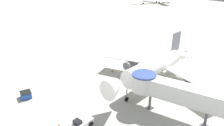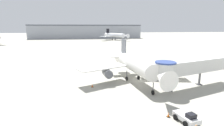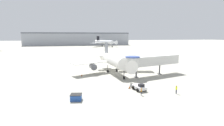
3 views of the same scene
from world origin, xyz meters
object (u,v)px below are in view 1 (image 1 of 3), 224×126
object	(u,v)px
traffic_cone_port_wing	(112,70)
traffic_cone_near_nose	(84,115)
jet_bridge	(181,93)
main_airplane	(154,67)
pushback_tug_white	(81,123)
service_container_blue	(26,95)

from	to	relation	value
traffic_cone_port_wing	traffic_cone_near_nose	bearing A→B (deg)	-56.01
traffic_cone_near_nose	jet_bridge	bearing A→B (deg)	48.30
main_airplane	pushback_tug_white	xyz separation A→B (m)	(1.45, -18.95, -3.36)
jet_bridge	traffic_cone_port_wing	world-z (taller)	jet_bridge
main_airplane	traffic_cone_port_wing	bearing A→B (deg)	-173.95
main_airplane	jet_bridge	size ratio (longest dim) A/B	1.43
service_container_blue	jet_bridge	bearing A→B (deg)	35.99
jet_bridge	traffic_cone_port_wing	distance (m)	20.97
traffic_cone_near_nose	service_container_blue	bearing A→B (deg)	-158.33
pushback_tug_white	traffic_cone_port_wing	xyz separation A→B (m)	(-11.86, 16.76, -0.38)
service_container_blue	traffic_cone_near_nose	bearing A→B (deg)	21.67
traffic_cone_port_wing	service_container_blue	bearing A→B (deg)	-95.95
pushback_tug_white	traffic_cone_port_wing	distance (m)	20.54
main_airplane	service_container_blue	distance (m)	25.55
service_container_blue	traffic_cone_port_wing	distance (m)	19.93
main_airplane	traffic_cone_port_wing	distance (m)	11.28
main_airplane	traffic_cone_near_nose	bearing A→B (deg)	-96.84
jet_bridge	service_container_blue	xyz separation A→B (m)	(-22.29, -16.19, -3.96)
jet_bridge	traffic_cone_near_nose	distance (m)	15.77
traffic_cone_port_wing	jet_bridge	bearing A→B (deg)	-10.19
jet_bridge	traffic_cone_near_nose	xyz separation A→B (m)	(-10.12, -11.35, -4.18)
service_container_blue	traffic_cone_port_wing	size ratio (longest dim) A/B	3.18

